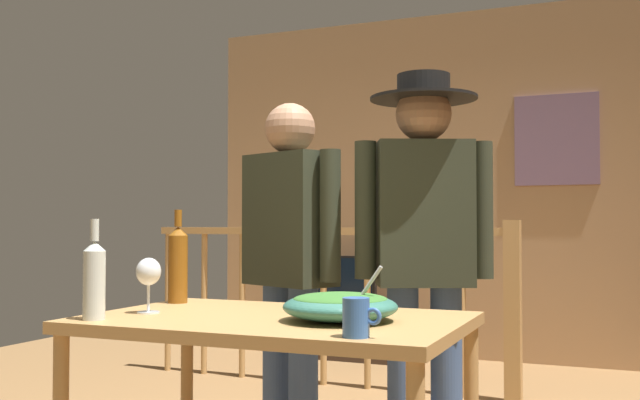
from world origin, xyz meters
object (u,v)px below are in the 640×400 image
Objects in this scene: serving_table at (275,341)px; wine_bottle_amber at (178,263)px; mug_blue at (357,317)px; person_standing_left at (290,251)px; framed_picture at (556,140)px; flat_screen_tv at (342,277)px; wine_glass at (149,274)px; person_standing_right at (424,239)px; tv_console at (344,332)px; stair_railing at (375,290)px; wine_bottle_clear at (94,278)px; salad_bowl at (340,305)px.

wine_bottle_amber reaches higher than serving_table.
mug_blue is 0.07× the size of person_standing_left.
flat_screen_tv is at bearing -169.13° from framed_picture.
wine_glass is at bearing -73.70° from wine_bottle_amber.
person_standing_right is (-0.27, -3.02, -0.72)m from framed_picture.
framed_picture is at bearing 75.28° from wine_glass.
mug_blue is at bearing -92.41° from framed_picture.
tv_console is 3.18m from person_standing_right.
wine_bottle_amber is 0.59m from person_standing_left.
mug_blue is (0.88, -2.79, 0.19)m from stair_railing.
wine_bottle_amber reaches higher than stair_railing.
wine_glass is 0.22m from wine_bottle_clear.
mug_blue is at bearing -72.50° from stair_railing.
wine_bottle_clear is 2.94× the size of mug_blue.
framed_picture is 3.72× the size of wine_glass.
salad_bowl is (-0.33, -3.82, -0.91)m from framed_picture.
mug_blue is (1.50, -3.79, 0.19)m from flat_screen_tv.
salad_bowl is at bearing -73.95° from stair_railing.
wine_bottle_amber is 0.22× the size of person_standing_left.
salad_bowl reaches higher than mug_blue.
flat_screen_tv reaches higher than serving_table.
wine_bottle_clear is 1.35m from person_standing_right.
serving_table is 0.28m from salad_bowl.
wine_bottle_amber is (-0.04, 0.53, 0.02)m from wine_bottle_clear.
stair_railing reaches higher than tv_console.
framed_picture is 0.27× the size of stair_railing.
salad_bowl is at bearing -95.02° from framed_picture.
wine_bottle_clear is at bearing -81.03° from flat_screen_tv.
stair_railing is at bearing -58.87° from tv_console.
stair_railing reaches higher than flat_screen_tv.
wine_bottle_clear is at bearing -86.13° from wine_bottle_amber.
wine_bottle_amber is (-0.09, 0.32, 0.02)m from wine_glass.
wine_bottle_amber reaches higher than flat_screen_tv.
stair_railing reaches higher than wine_glass.
stair_railing is 1.74m from person_standing_left.
person_standing_left is at bearing 123.16° from mug_blue.
framed_picture is 1.96× the size of wine_bottle_amber.
tv_console is at bearing 99.70° from wine_bottle_amber.
person_standing_left is 0.62m from person_standing_right.
framed_picture reaches higher than wine_bottle_clear.
tv_console is at bearing -170.17° from framed_picture.
tv_console is (-0.62, 1.02, -0.45)m from stair_railing.
salad_bowl reaches higher than flat_screen_tv.
stair_railing reaches higher than mug_blue.
person_standing_right is at bearing 53.05° from wine_bottle_clear.
wine_glass is (-0.44, -0.09, 0.22)m from serving_table.
flat_screen_tv is at bearing -86.74° from person_standing_right.
wine_glass is 0.12× the size of person_standing_left.
serving_table is 11.23× the size of mug_blue.
person_standing_right is at bearing -95.11° from framed_picture.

